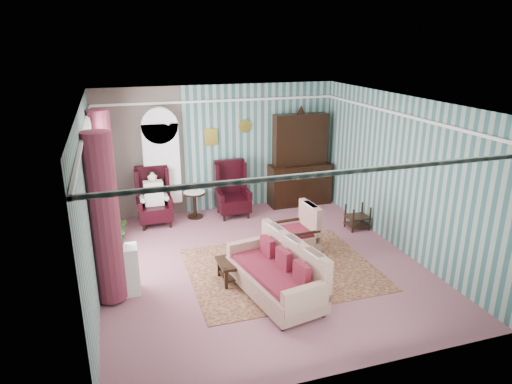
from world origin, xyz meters
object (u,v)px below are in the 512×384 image
object	(u,v)px
wingback_right	(233,189)
plant_stand	(121,271)
seated_woman	(154,199)
sofa	(274,268)
bookcase	(162,169)
round_side_table	(195,205)
nest_table	(357,217)
dresser_hutch	(300,157)
floral_armchair	(296,231)
coffee_table	(246,269)
wingback_left	(154,197)

from	to	relation	value
wingback_right	plant_stand	size ratio (longest dim) A/B	1.56
seated_woman	sofa	bearing A→B (deg)	-67.55
sofa	bookcase	bearing A→B (deg)	6.40
round_side_table	nest_table	bearing A→B (deg)	-28.20
dresser_hutch	sofa	xyz separation A→B (m)	(-2.03, -3.83, -0.68)
nest_table	wingback_right	bearing A→B (deg)	146.25
round_side_table	nest_table	distance (m)	3.60
dresser_hutch	seated_woman	size ratio (longest dim) A/B	2.00
bookcase	round_side_table	distance (m)	1.07
bookcase	floral_armchair	world-z (taller)	bookcase
coffee_table	floral_armchair	bearing A→B (deg)	28.69
dresser_hutch	wingback_left	xyz separation A→B (m)	(-3.50, -0.27, -0.55)
plant_stand	coffee_table	world-z (taller)	plant_stand
nest_table	coffee_table	distance (m)	3.16
wingback_right	round_side_table	world-z (taller)	wingback_right
round_side_table	floral_armchair	size ratio (longest dim) A/B	0.65
wingback_left	round_side_table	size ratio (longest dim) A/B	2.08
dresser_hutch	round_side_table	bearing A→B (deg)	-177.36
wingback_right	coffee_table	world-z (taller)	wingback_right
sofa	coffee_table	distance (m)	0.79
wingback_left	nest_table	xyz separation A→B (m)	(4.07, -1.55, -0.35)
plant_stand	round_side_table	bearing A→B (deg)	59.62
wingback_right	seated_woman	distance (m)	1.75
bookcase	nest_table	bearing A→B (deg)	-26.92
wingback_right	seated_woman	bearing A→B (deg)	180.00
wingback_right	dresser_hutch	bearing A→B (deg)	8.77
nest_table	seated_woman	bearing A→B (deg)	159.15
wingback_right	nest_table	distance (m)	2.81
seated_woman	coffee_table	xyz separation A→B (m)	(1.21, -2.88, -0.41)
plant_stand	bookcase	bearing A→B (deg)	71.51
dresser_hutch	seated_woman	bearing A→B (deg)	-175.59
wingback_left	coffee_table	xyz separation A→B (m)	(1.21, -2.88, -0.44)
dresser_hutch	coffee_table	distance (m)	4.02
wingback_right	nest_table	size ratio (longest dim) A/B	2.31
seated_woman	floral_armchair	xyz separation A→B (m)	(2.36, -2.25, -0.13)
seated_woman	nest_table	xyz separation A→B (m)	(4.07, -1.55, -0.32)
dresser_hutch	seated_woman	world-z (taller)	dresser_hutch
sofa	floral_armchair	distance (m)	1.58
sofa	coffee_table	bearing A→B (deg)	10.40
dresser_hutch	coffee_table	world-z (taller)	dresser_hutch
coffee_table	dresser_hutch	bearing A→B (deg)	53.96
wingback_left	nest_table	size ratio (longest dim) A/B	2.31
bookcase	seated_woman	distance (m)	0.70
bookcase	coffee_table	distance (m)	3.53
sofa	coffee_table	xyz separation A→B (m)	(-0.26, 0.68, -0.32)
sofa	wingback_right	bearing A→B (deg)	-15.28
dresser_hutch	wingback_left	distance (m)	3.55
bookcase	round_side_table	xyz separation A→B (m)	(0.65, -0.24, -0.82)
sofa	seated_woman	bearing A→B (deg)	11.68
round_side_table	sofa	xyz separation A→B (m)	(0.57, -3.71, 0.20)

